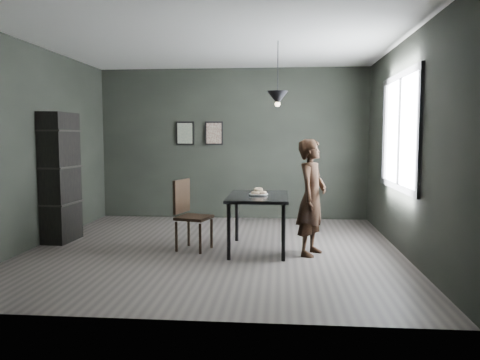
# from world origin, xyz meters

# --- Properties ---
(ground) EXTENTS (5.00, 5.00, 0.00)m
(ground) POSITION_xyz_m (0.00, 0.00, 0.00)
(ground) COLOR #393431
(ground) RESTS_ON ground
(back_wall) EXTENTS (5.00, 0.10, 2.80)m
(back_wall) POSITION_xyz_m (0.00, 2.50, 1.40)
(back_wall) COLOR black
(back_wall) RESTS_ON ground
(ceiling) EXTENTS (5.00, 5.00, 0.02)m
(ceiling) POSITION_xyz_m (0.00, 0.00, 2.80)
(ceiling) COLOR silver
(ceiling) RESTS_ON ground
(window_assembly) EXTENTS (0.04, 1.96, 1.56)m
(window_assembly) POSITION_xyz_m (2.47, 0.20, 1.60)
(window_assembly) COLOR white
(window_assembly) RESTS_ON ground
(cafe_table) EXTENTS (0.80, 1.20, 0.75)m
(cafe_table) POSITION_xyz_m (0.60, 0.00, 0.67)
(cafe_table) COLOR black
(cafe_table) RESTS_ON ground
(white_plate) EXTENTS (0.23, 0.23, 0.01)m
(white_plate) POSITION_xyz_m (0.60, 0.01, 0.76)
(white_plate) COLOR white
(white_plate) RESTS_ON cafe_table
(donut_pile) EXTENTS (0.21, 0.21, 0.10)m
(donut_pile) POSITION_xyz_m (0.60, 0.01, 0.80)
(donut_pile) COLOR beige
(donut_pile) RESTS_ON white_plate
(woman) EXTENTS (0.55, 0.65, 1.51)m
(woman) POSITION_xyz_m (1.30, -0.18, 0.75)
(woman) COLOR black
(woman) RESTS_ON ground
(wood_chair) EXTENTS (0.51, 0.51, 0.96)m
(wood_chair) POSITION_xyz_m (-0.35, -0.03, 0.54)
(wood_chair) COLOR black
(wood_chair) RESTS_ON ground
(shelf_unit) EXTENTS (0.39, 0.65, 1.88)m
(shelf_unit) POSITION_xyz_m (-2.32, 0.31, 0.94)
(shelf_unit) COLOR black
(shelf_unit) RESTS_ON ground
(pendant_lamp) EXTENTS (0.28, 0.28, 0.86)m
(pendant_lamp) POSITION_xyz_m (0.85, 0.10, 2.05)
(pendant_lamp) COLOR black
(pendant_lamp) RESTS_ON ground
(framed_print_left) EXTENTS (0.34, 0.04, 0.44)m
(framed_print_left) POSITION_xyz_m (-0.90, 2.47, 1.60)
(framed_print_left) COLOR black
(framed_print_left) RESTS_ON ground
(framed_print_right) EXTENTS (0.34, 0.04, 0.44)m
(framed_print_right) POSITION_xyz_m (-0.35, 2.47, 1.60)
(framed_print_right) COLOR black
(framed_print_right) RESTS_ON ground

